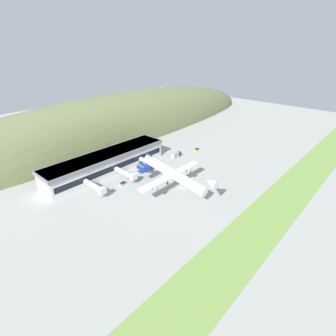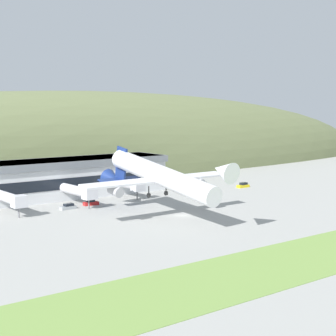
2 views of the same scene
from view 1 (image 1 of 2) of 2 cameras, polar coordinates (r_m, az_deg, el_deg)
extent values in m
plane|color=#9E9E99|center=(134.02, 2.88, -4.34)|extent=(460.30, 460.30, 0.00)
cube|color=#759947|center=(116.47, 19.76, -11.24)|extent=(414.27, 19.08, 0.08)
ellipsoid|color=#667047|center=(209.31, -11.64, 6.56)|extent=(349.71, 53.25, 65.02)
cube|color=silver|center=(151.94, -13.16, 1.15)|extent=(73.01, 14.99, 11.13)
cube|color=slate|center=(150.14, -13.33, 2.73)|extent=(74.21, 16.19, 2.00)
cube|color=black|center=(146.51, -11.41, 0.14)|extent=(70.09, 0.16, 3.12)
cylinder|color=silver|center=(132.72, -15.91, -3.74)|extent=(2.60, 14.11, 2.60)
cube|color=silver|center=(127.42, -14.16, -4.83)|extent=(3.38, 2.86, 2.86)
cylinder|color=slate|center=(128.80, -14.19, -5.51)|extent=(0.36, 0.36, 4.00)
cylinder|color=silver|center=(142.03, -9.48, -1.01)|extent=(2.60, 14.35, 2.60)
cube|color=silver|center=(137.02, -7.58, -1.92)|extent=(3.38, 2.86, 2.86)
cylinder|color=slate|center=(138.30, -7.67, -2.59)|extent=(0.36, 0.36, 4.00)
cylinder|color=silver|center=(154.05, -4.73, 1.49)|extent=(2.60, 10.24, 2.60)
cube|color=silver|center=(150.67, -3.38, 0.96)|extent=(3.38, 2.86, 2.86)
cylinder|color=slate|center=(151.85, -3.50, 0.33)|extent=(0.36, 0.36, 4.00)
cylinder|color=silver|center=(124.62, 1.31, -1.39)|extent=(4.70, 37.07, 10.14)
cone|color=silver|center=(112.34, 9.36, -3.20)|extent=(4.61, 5.80, 5.33)
cone|color=navy|center=(139.33, -5.31, 0.13)|extent=(4.61, 6.73, 5.47)
cube|color=navy|center=(134.84, -4.31, 1.49)|extent=(0.50, 5.44, 8.96)
cube|color=navy|center=(136.79, -4.32, -0.10)|extent=(12.22, 3.31, 0.85)
cube|color=silver|center=(126.18, 0.68, -1.58)|extent=(40.66, 3.63, 0.98)
cylinder|color=#9E9EA3|center=(118.80, -3.04, -4.30)|extent=(2.30, 3.90, 2.81)
cylinder|color=#9E9EA3|center=(134.97, 4.28, -0.43)|extent=(2.30, 3.90, 2.81)
cylinder|color=#2D2D2D|center=(125.61, -0.11, -2.95)|extent=(0.28, 0.28, 2.20)
cylinder|color=#2D2D2D|center=(126.14, -0.11, -3.39)|extent=(0.45, 1.10, 1.10)
cylinder|color=#2D2D2D|center=(129.02, 1.43, -2.13)|extent=(0.28, 0.28, 2.20)
cylinder|color=#2D2D2D|center=(129.54, 1.43, -2.56)|extent=(0.45, 1.10, 1.10)
cylinder|color=#2D2D2D|center=(118.29, 5.98, -3.79)|extent=(0.22, 0.22, 1.98)
cylinder|color=#2D2D2D|center=(118.78, 5.96, -4.20)|extent=(0.30, 0.82, 0.82)
cube|color=#B21E1E|center=(143.69, -7.81, -2.14)|extent=(4.24, 2.06, 0.93)
cube|color=black|center=(143.19, -7.90, -1.87)|extent=(2.38, 1.64, 0.76)
cube|color=#999EA3|center=(138.46, -9.82, -3.47)|extent=(4.58, 2.04, 0.82)
cube|color=black|center=(138.23, -9.78, -3.16)|extent=(2.56, 1.62, 0.67)
cube|color=gold|center=(179.95, 6.30, 3.88)|extent=(4.56, 1.76, 0.89)
cube|color=black|center=(179.83, 6.36, 4.14)|extent=(2.51, 1.48, 0.73)
cube|color=#333338|center=(170.44, 2.33, 3.08)|extent=(2.45, 2.44, 2.78)
cube|color=black|center=(171.14, 2.59, 3.35)|extent=(0.16, 2.00, 1.22)
cube|color=#999EA3|center=(167.65, 1.56, 2.80)|extent=(5.10, 2.54, 3.38)
cube|color=orange|center=(158.56, 1.84, 0.72)|extent=(0.52, 0.52, 0.03)
cone|color=orange|center=(158.44, 1.84, 0.82)|extent=(0.40, 0.40, 0.55)
camera|label=2|loc=(51.87, 86.99, -58.95)|focal=60.00mm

